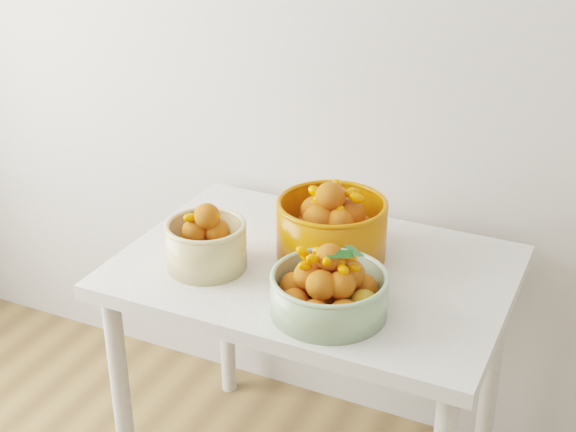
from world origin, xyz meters
name	(u,v)px	position (x,y,z in m)	size (l,w,h in m)	color
table	(314,296)	(-0.19, 1.60, 0.65)	(1.00, 0.70, 0.75)	silver
bowl_cream	(206,243)	(-0.44, 1.48, 0.82)	(0.23, 0.23, 0.18)	tan
bowl_green	(329,290)	(-0.07, 1.41, 0.81)	(0.33, 0.33, 0.18)	#8AA87C
bowl_orange	(331,227)	(-0.17, 1.67, 0.83)	(0.36, 0.36, 0.21)	#C35105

